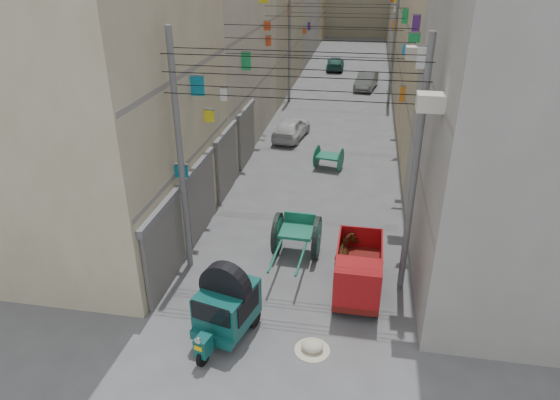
% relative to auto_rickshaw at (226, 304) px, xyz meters
% --- Properties ---
extents(building_row_left, '(8.00, 62.00, 14.00)m').
position_rel_auto_rickshaw_xyz_m(building_row_left, '(-6.63, 31.34, 5.41)').
color(building_row_left, '#BAAD8C').
rests_on(building_row_left, ground).
extents(building_row_right, '(8.00, 62.00, 14.00)m').
position_rel_auto_rickshaw_xyz_m(building_row_right, '(9.36, 31.34, 5.41)').
color(building_row_right, gray).
rests_on(building_row_right, ground).
extents(shutters_left, '(0.18, 14.40, 2.88)m').
position_rel_auto_rickshaw_xyz_m(shutters_left, '(-2.56, 7.59, 0.44)').
color(shutters_left, '#4F4E54').
rests_on(shutters_left, ground).
extents(signboards, '(8.22, 40.52, 5.67)m').
position_rel_auto_rickshaw_xyz_m(signboards, '(1.35, 18.88, 2.38)').
color(signboards, white).
rests_on(signboards, ground).
extents(ac_units, '(0.70, 6.55, 3.35)m').
position_rel_auto_rickshaw_xyz_m(ac_units, '(5.01, 4.88, 6.38)').
color(ac_units, beige).
rests_on(ac_units, ground).
extents(utility_poles, '(7.40, 22.20, 8.00)m').
position_rel_auto_rickshaw_xyz_m(utility_poles, '(1.36, 14.22, 2.95)').
color(utility_poles, '#5F5E61').
rests_on(utility_poles, ground).
extents(overhead_cables, '(7.40, 22.52, 1.12)m').
position_rel_auto_rickshaw_xyz_m(overhead_cables, '(1.36, 11.62, 5.71)').
color(overhead_cables, black).
rests_on(overhead_cables, ground).
extents(auto_rickshaw, '(1.85, 2.63, 1.79)m').
position_rel_auto_rickshaw_xyz_m(auto_rickshaw, '(0.00, 0.00, 0.00)').
color(auto_rickshaw, black).
rests_on(auto_rickshaw, ground).
extents(tonga_cart, '(1.67, 3.44, 1.53)m').
position_rel_auto_rickshaw_xyz_m(tonga_cart, '(1.33, 4.55, -0.25)').
color(tonga_cart, black).
rests_on(tonga_cart, ground).
extents(mini_truck, '(1.44, 3.14, 1.76)m').
position_rel_auto_rickshaw_xyz_m(mini_truck, '(3.56, 2.22, -0.21)').
color(mini_truck, black).
rests_on(mini_truck, ground).
extents(second_cart, '(1.51, 1.39, 1.16)m').
position_rel_auto_rickshaw_xyz_m(second_cart, '(1.76, 12.77, -0.44)').
color(second_cart, '#16634A').
rests_on(second_cart, ground).
extents(feed_sack, '(0.61, 0.49, 0.31)m').
position_rel_auto_rickshaw_xyz_m(feed_sack, '(2.46, -0.25, -0.90)').
color(feed_sack, beige).
rests_on(feed_sack, ground).
extents(horse, '(0.83, 1.72, 1.43)m').
position_rel_auto_rickshaw_xyz_m(horse, '(3.16, 3.24, -0.34)').
color(horse, brown).
rests_on(horse, ground).
extents(distant_car_white, '(2.04, 3.93, 1.28)m').
position_rel_auto_rickshaw_xyz_m(distant_car_white, '(-0.80, 17.05, -0.41)').
color(distant_car_white, silver).
rests_on(distant_car_white, ground).
extents(distant_car_grey, '(1.96, 4.12, 1.30)m').
position_rel_auto_rickshaw_xyz_m(distant_car_grey, '(3.29, 30.08, -0.40)').
color(distant_car_grey, '#505553').
rests_on(distant_car_grey, ground).
extents(distant_car_green, '(1.70, 3.95, 1.13)m').
position_rel_auto_rickshaw_xyz_m(distant_car_green, '(0.27, 37.13, -0.49)').
color(distant_car_green, '#1A4E43').
rests_on(distant_car_green, ground).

